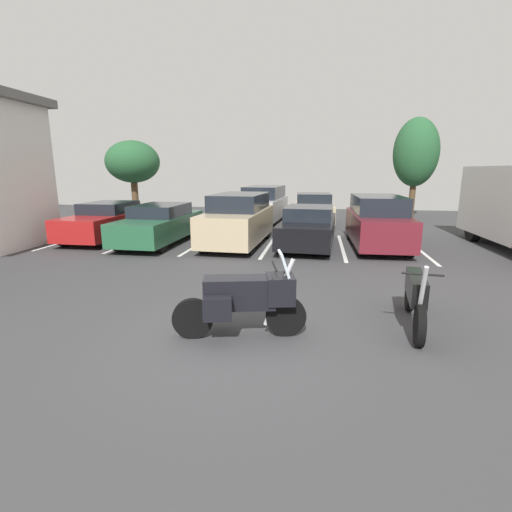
{
  "coord_description": "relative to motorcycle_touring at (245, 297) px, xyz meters",
  "views": [
    {
      "loc": [
        1.33,
        -5.62,
        2.71
      ],
      "look_at": [
        -0.07,
        2.9,
        0.75
      ],
      "focal_mm": 26.62,
      "sensor_mm": 36.0,
      "label": 1
    }
  ],
  "objects": [
    {
      "name": "car_tan",
      "position": [
        -1.77,
        7.85,
        0.24
      ],
      "size": [
        2.03,
        4.79,
        1.86
      ],
      "color": "tan",
      "rests_on": "ground"
    },
    {
      "name": "tree_center_right",
      "position": [
        6.46,
        17.58,
        2.98
      ],
      "size": [
        2.48,
        2.48,
        5.59
      ],
      "color": "#4C3823",
      "rests_on": "ground"
    },
    {
      "name": "car_far_champagne",
      "position": [
        0.88,
        13.93,
        0.07
      ],
      "size": [
        2.08,
        4.52,
        1.55
      ],
      "color": "#C1B289",
      "rests_on": "ground"
    },
    {
      "name": "car_black",
      "position": [
        0.8,
        8.01,
        0.01
      ],
      "size": [
        2.08,
        4.89,
        1.43
      ],
      "color": "black",
      "rests_on": "ground"
    },
    {
      "name": "tree_far_right",
      "position": [
        -10.92,
        18.01,
        2.53
      ],
      "size": [
        3.45,
        3.45,
        4.58
      ],
      "color": "#4C3823",
      "rests_on": "ground"
    },
    {
      "name": "car_red",
      "position": [
        -7.16,
        8.03,
        0.04
      ],
      "size": [
        1.8,
        4.43,
        1.45
      ],
      "color": "maroon",
      "rests_on": "ground"
    },
    {
      "name": "car_maroon",
      "position": [
        3.22,
        8.19,
        0.23
      ],
      "size": [
        1.89,
        4.65,
        1.82
      ],
      "color": "maroon",
      "rests_on": "ground"
    },
    {
      "name": "parking_stripes",
      "position": [
        -1.93,
        7.95,
        -0.68
      ],
      "size": [
        13.26,
        4.88,
        0.01
      ],
      "color": "silver",
      "rests_on": "ground"
    },
    {
      "name": "car_far_silver",
      "position": [
        -1.75,
        14.33,
        0.26
      ],
      "size": [
        2.19,
        4.92,
        1.87
      ],
      "color": "#B7B7BC",
      "rests_on": "ground"
    },
    {
      "name": "motorcycle_second",
      "position": [
        2.85,
        0.9,
        -0.13
      ],
      "size": [
        0.62,
        2.29,
        1.32
      ],
      "color": "black",
      "rests_on": "ground"
    },
    {
      "name": "ground",
      "position": [
        -0.21,
        -0.15,
        -0.73
      ],
      "size": [
        44.0,
        44.0,
        0.1
      ],
      "primitive_type": "cube",
      "color": "#38383A"
    },
    {
      "name": "motorcycle_touring",
      "position": [
        0.0,
        0.0,
        0.0
      ],
      "size": [
        2.18,
        1.04,
        1.44
      ],
      "color": "black",
      "rests_on": "ground"
    },
    {
      "name": "car_green",
      "position": [
        -4.74,
        7.65,
        0.04
      ],
      "size": [
        1.84,
        4.91,
        1.45
      ],
      "color": "#235638",
      "rests_on": "ground"
    },
    {
      "name": "tree_far_left",
      "position": [
        -19.93,
        19.66,
        2.58
      ],
      "size": [
        3.31,
        3.31,
        4.56
      ],
      "color": "#4C3823",
      "rests_on": "ground"
    }
  ]
}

